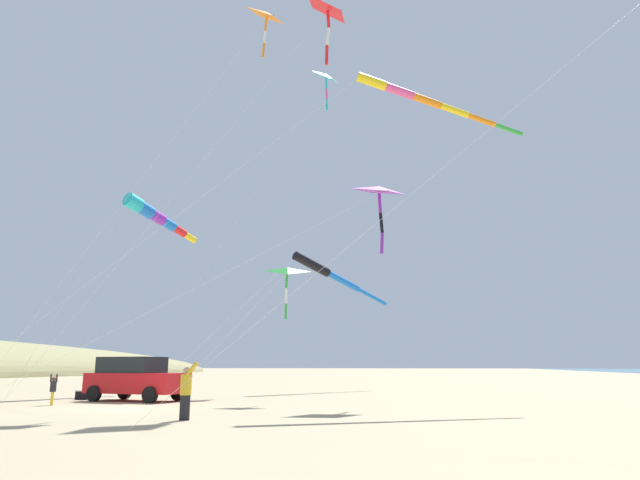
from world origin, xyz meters
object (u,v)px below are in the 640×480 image
(kite_windsock_long_streamer_right, at_px, (153,215))
(person_child_grey_jacket, at_px, (53,388))
(parked_car, at_px, (136,378))
(person_child_green_jacket, at_px, (186,388))
(kite_windsock_blue_topmost, at_px, (329,274))
(kite_delta_long_streamer_left, at_px, (326,77))
(kite_delta_yellow_midlevel, at_px, (287,272))
(kite_delta_green_low_center, at_px, (379,192))
(kite_windsock_striped_overhead, at_px, (418,98))
(kite_delta_black_fish_shape, at_px, (328,9))
(kite_delta_checkered_midright, at_px, (266,16))
(cooler_box, at_px, (84,395))

(kite_windsock_long_streamer_right, bearing_deg, person_child_grey_jacket, 99.63)
(parked_car, xyz_separation_m, person_child_green_jacket, (-6.14, 7.41, -0.09))
(kite_windsock_blue_topmost, bearing_deg, kite_delta_long_streamer_left, -74.16)
(kite_delta_yellow_midlevel, distance_m, kite_delta_green_low_center, 5.12)
(person_child_grey_jacket, xyz_separation_m, kite_windsock_striped_overhead, (-14.04, -3.89, 12.33))
(parked_car, bearing_deg, person_child_grey_jacket, 62.06)
(kite_delta_long_streamer_left, bearing_deg, kite_delta_yellow_midlevel, 96.00)
(parked_car, relative_size, person_child_green_jacket, 2.86)
(kite_delta_yellow_midlevel, height_order, kite_delta_black_fish_shape, kite_delta_black_fish_shape)
(kite_windsock_long_streamer_right, relative_size, kite_delta_yellow_midlevel, 1.73)
(person_child_green_jacket, height_order, kite_windsock_long_streamer_right, kite_windsock_long_streamer_right)
(kite_delta_yellow_midlevel, relative_size, kite_delta_checkered_midright, 0.34)
(kite_delta_checkered_midright, bearing_deg, person_child_grey_jacket, 30.33)
(cooler_box, height_order, kite_delta_green_low_center, kite_delta_green_low_center)
(kite_windsock_long_streamer_right, bearing_deg, parked_car, 118.43)
(kite_windsock_long_streamer_right, xyz_separation_m, kite_windsock_blue_topmost, (-9.12, -5.43, -2.93))
(kite_delta_black_fish_shape, bearing_deg, person_child_green_jacket, 77.31)
(kite_windsock_long_streamer_right, xyz_separation_m, kite_delta_checkered_midright, (-8.37, 4.86, 8.30))
(kite_delta_yellow_midlevel, distance_m, kite_delta_black_fish_shape, 13.46)
(person_child_green_jacket, relative_size, kite_delta_checkered_midright, 0.08)
(kite_windsock_striped_overhead, bearing_deg, kite_delta_yellow_midlevel, 5.85)
(cooler_box, relative_size, person_child_grey_jacket, 0.53)
(kite_windsock_long_streamer_right, distance_m, kite_delta_checkered_midright, 12.75)
(cooler_box, xyz_separation_m, kite_delta_checkered_midright, (-8.02, -0.53, 18.05))
(kite_delta_yellow_midlevel, distance_m, kite_windsock_blue_topmost, 11.16)
(person_child_green_jacket, distance_m, kite_windsock_blue_topmost, 19.64)
(kite_delta_black_fish_shape, relative_size, kite_windsock_blue_topmost, 1.20)
(cooler_box, distance_m, person_child_grey_jacket, 3.70)
(kite_delta_checkered_midright, distance_m, kite_delta_black_fish_shape, 3.07)
(kite_windsock_long_streamer_right, height_order, kite_windsock_striped_overhead, kite_windsock_striped_overhead)
(kite_windsock_long_streamer_right, relative_size, kite_delta_checkered_midright, 0.58)
(person_child_green_jacket, bearing_deg, kite_delta_checkered_midright, -83.81)
(kite_windsock_long_streamer_right, height_order, kite_delta_yellow_midlevel, kite_windsock_long_streamer_right)
(kite_windsock_striped_overhead, distance_m, kite_windsock_blue_topmost, 13.61)
(person_child_green_jacket, xyz_separation_m, kite_delta_yellow_midlevel, (-0.55, -7.63, 4.51))
(kite_delta_yellow_midlevel, bearing_deg, parked_car, 1.93)
(kite_delta_yellow_midlevel, xyz_separation_m, kite_delta_checkered_midright, (1.46, -0.71, 12.89))
(kite_delta_checkered_midright, bearing_deg, kite_windsock_blue_topmost, -94.14)
(cooler_box, bearing_deg, person_child_green_jacket, 138.78)
(person_child_grey_jacket, relative_size, kite_delta_checkered_midright, 0.06)
(kite_windsock_long_streamer_right, height_order, kite_windsock_blue_topmost, kite_windsock_long_streamer_right)
(kite_delta_green_low_center, relative_size, kite_delta_long_streamer_left, 0.71)
(person_child_green_jacket, bearing_deg, kite_windsock_long_streamer_right, -54.91)
(person_child_green_jacket, bearing_deg, cooler_box, -41.22)
(kite_delta_yellow_midlevel, bearing_deg, kite_delta_black_fish_shape, -135.85)
(kite_windsock_striped_overhead, relative_size, kite_delta_checkered_midright, 1.22)
(kite_windsock_long_streamer_right, relative_size, kite_delta_black_fish_shape, 0.57)
(person_child_green_jacket, relative_size, kite_delta_black_fish_shape, 0.08)
(kite_delta_green_low_center, bearing_deg, person_child_grey_jacket, 14.09)
(kite_delta_checkered_midright, height_order, kite_windsock_blue_topmost, kite_delta_checkered_midright)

